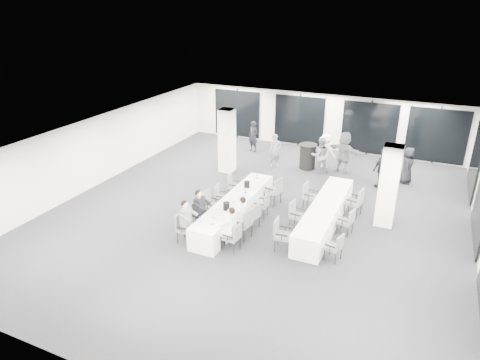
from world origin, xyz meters
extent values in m
cube|color=#222227|center=(0.00, 0.00, -0.01)|extent=(14.00, 16.00, 0.02)
cube|color=white|center=(0.00, 0.00, 2.81)|extent=(14.00, 16.00, 0.02)
cube|color=silver|center=(-7.01, 0.00, 1.40)|extent=(0.02, 16.00, 2.80)
cube|color=silver|center=(0.00, 8.01, 1.40)|extent=(14.00, 0.02, 2.80)
cube|color=silver|center=(0.00, -8.01, 1.40)|extent=(14.00, 0.02, 2.80)
cube|color=black|center=(0.00, 7.94, 1.35)|extent=(13.60, 0.06, 2.50)
cube|color=white|center=(-2.80, 3.20, 1.40)|extent=(0.60, 0.60, 2.80)
cube|color=white|center=(4.20, 1.00, 1.40)|extent=(0.60, 0.60, 2.80)
cube|color=white|center=(-0.56, -0.77, 0.38)|extent=(0.90, 5.00, 0.75)
cube|color=white|center=(2.37, 0.12, 0.38)|extent=(0.90, 5.00, 0.75)
cylinder|color=black|center=(0.35, 4.98, 0.56)|extent=(0.71, 0.71, 1.11)
cylinder|color=black|center=(0.35, 4.98, 1.11)|extent=(0.81, 0.81, 0.02)
cube|color=#57595F|center=(-1.31, -2.81, 0.45)|extent=(0.46, 0.48, 0.08)
cube|color=#57595F|center=(-1.53, -2.81, 0.72)|extent=(0.06, 0.46, 0.46)
cylinder|color=black|center=(-1.51, -2.61, 0.21)|extent=(0.04, 0.04, 0.41)
cylinder|color=black|center=(-1.51, -3.01, 0.21)|extent=(0.04, 0.04, 0.41)
cylinder|color=black|center=(-1.11, -2.61, 0.21)|extent=(0.04, 0.04, 0.41)
cylinder|color=black|center=(-1.11, -3.01, 0.21)|extent=(0.04, 0.04, 0.41)
cube|color=black|center=(-1.31, -2.56, 0.62)|extent=(0.34, 0.04, 0.04)
cube|color=black|center=(-1.31, -3.06, 0.62)|extent=(0.34, 0.04, 0.04)
cube|color=#57595F|center=(-1.31, -1.95, 0.45)|extent=(0.46, 0.48, 0.08)
cube|color=#57595F|center=(-1.53, -1.95, 0.71)|extent=(0.07, 0.46, 0.46)
cylinder|color=black|center=(-1.50, -1.75, 0.20)|extent=(0.04, 0.04, 0.41)
cylinder|color=black|center=(-1.51, -2.14, 0.20)|extent=(0.04, 0.04, 0.41)
cylinder|color=black|center=(-1.11, -1.76, 0.20)|extent=(0.04, 0.04, 0.41)
cylinder|color=black|center=(-1.11, -2.15, 0.20)|extent=(0.04, 0.04, 0.41)
cube|color=black|center=(-1.30, -1.70, 0.61)|extent=(0.34, 0.05, 0.04)
cube|color=black|center=(-1.31, -2.20, 0.61)|extent=(0.34, 0.05, 0.04)
cube|color=#57595F|center=(-1.31, -1.08, 0.47)|extent=(0.53, 0.55, 0.08)
cube|color=#57595F|center=(-1.54, -1.06, 0.76)|extent=(0.11, 0.49, 0.49)
cylinder|color=black|center=(-1.50, -0.85, 0.22)|extent=(0.04, 0.04, 0.43)
cylinder|color=black|center=(-1.54, -1.27, 0.22)|extent=(0.04, 0.04, 0.43)
cylinder|color=black|center=(-1.08, -0.90, 0.22)|extent=(0.04, 0.04, 0.43)
cylinder|color=black|center=(-1.12, -1.31, 0.22)|extent=(0.04, 0.04, 0.43)
cube|color=black|center=(-1.28, -0.82, 0.65)|extent=(0.36, 0.08, 0.04)
cube|color=black|center=(-1.34, -1.35, 0.65)|extent=(0.36, 0.08, 0.04)
cube|color=#57595F|center=(-1.31, -0.27, 0.43)|extent=(0.51, 0.52, 0.08)
cube|color=#57595F|center=(-1.51, -0.30, 0.68)|extent=(0.13, 0.44, 0.44)
cylinder|color=black|center=(-1.53, -0.11, 0.19)|extent=(0.03, 0.03, 0.39)
cylinder|color=black|center=(-1.46, -0.48, 0.19)|extent=(0.03, 0.03, 0.39)
cylinder|color=black|center=(-1.15, -0.05, 0.19)|extent=(0.03, 0.03, 0.39)
cylinder|color=black|center=(-1.09, -0.42, 0.19)|extent=(0.03, 0.03, 0.39)
cube|color=black|center=(-1.35, -0.03, 0.59)|extent=(0.32, 0.09, 0.04)
cube|color=black|center=(-1.27, -0.50, 0.59)|extent=(0.32, 0.09, 0.04)
cube|color=#57595F|center=(-1.31, 0.82, 0.44)|extent=(0.50, 0.52, 0.08)
cube|color=#57595F|center=(-1.52, 0.79, 0.71)|extent=(0.11, 0.46, 0.45)
cylinder|color=black|center=(-1.53, 0.99, 0.20)|extent=(0.04, 0.04, 0.40)
cylinder|color=black|center=(-1.48, 0.60, 0.20)|extent=(0.04, 0.04, 0.40)
cylinder|color=black|center=(-1.14, 1.03, 0.20)|extent=(0.04, 0.04, 0.40)
cylinder|color=black|center=(-1.09, 0.65, 0.20)|extent=(0.04, 0.04, 0.40)
cube|color=black|center=(-1.34, 1.06, 0.61)|extent=(0.34, 0.08, 0.04)
cube|color=black|center=(-1.28, 0.57, 0.61)|extent=(0.34, 0.08, 0.04)
cube|color=#57595F|center=(0.19, -2.64, 0.43)|extent=(0.48, 0.50, 0.08)
cube|color=#57595F|center=(0.40, -2.66, 0.69)|extent=(0.10, 0.44, 0.44)
cylinder|color=black|center=(0.36, -2.85, 0.20)|extent=(0.03, 0.03, 0.39)
cylinder|color=black|center=(0.40, -2.47, 0.20)|extent=(0.03, 0.03, 0.39)
cylinder|color=black|center=(-0.02, -2.82, 0.20)|extent=(0.03, 0.03, 0.39)
cylinder|color=black|center=(0.02, -2.44, 0.20)|extent=(0.03, 0.03, 0.39)
cube|color=black|center=(0.17, -2.88, 0.59)|extent=(0.33, 0.07, 0.04)
cube|color=black|center=(0.21, -2.41, 0.59)|extent=(0.33, 0.07, 0.04)
cube|color=#57595F|center=(0.19, -1.85, 0.49)|extent=(0.58, 0.60, 0.09)
cube|color=#57595F|center=(0.43, -1.89, 0.78)|extent=(0.15, 0.51, 0.50)
cylinder|color=black|center=(0.37, -2.10, 0.22)|extent=(0.04, 0.04, 0.45)
cylinder|color=black|center=(0.44, -1.67, 0.22)|extent=(0.04, 0.04, 0.45)
cylinder|color=black|center=(-0.06, -2.03, 0.22)|extent=(0.04, 0.04, 0.45)
cylinder|color=black|center=(0.01, -1.60, 0.22)|extent=(0.04, 0.04, 0.45)
cube|color=black|center=(0.15, -2.12, 0.68)|extent=(0.37, 0.10, 0.04)
cube|color=black|center=(0.24, -1.58, 0.68)|extent=(0.37, 0.10, 0.04)
cube|color=#57595F|center=(0.19, -1.11, 0.43)|extent=(0.55, 0.56, 0.08)
cube|color=#57595F|center=(0.40, -1.16, 0.70)|extent=(0.17, 0.44, 0.44)
cylinder|color=black|center=(0.33, -1.34, 0.20)|extent=(0.03, 0.03, 0.40)
cylinder|color=black|center=(0.43, -0.97, 0.20)|extent=(0.03, 0.03, 0.40)
cylinder|color=black|center=(-0.04, -1.25, 0.20)|extent=(0.03, 0.03, 0.40)
cylinder|color=black|center=(0.05, -0.87, 0.20)|extent=(0.03, 0.03, 0.40)
cube|color=black|center=(0.13, -1.34, 0.60)|extent=(0.33, 0.12, 0.04)
cube|color=black|center=(0.25, -0.87, 0.60)|extent=(0.33, 0.12, 0.04)
cube|color=#57595F|center=(0.19, -0.24, 0.42)|extent=(0.44, 0.45, 0.08)
cube|color=#57595F|center=(0.40, -0.24, 0.68)|extent=(0.06, 0.43, 0.43)
cylinder|color=black|center=(0.38, -0.43, 0.19)|extent=(0.03, 0.03, 0.39)
cylinder|color=black|center=(0.38, -0.05, 0.19)|extent=(0.03, 0.03, 0.39)
cylinder|color=black|center=(0.00, -0.43, 0.19)|extent=(0.03, 0.03, 0.39)
cylinder|color=black|center=(0.00, -0.05, 0.19)|extent=(0.03, 0.03, 0.39)
cube|color=black|center=(0.19, -0.47, 0.58)|extent=(0.32, 0.04, 0.04)
cube|color=black|center=(0.19, 0.00, 0.58)|extent=(0.32, 0.04, 0.04)
cube|color=#57595F|center=(0.19, 0.94, 0.49)|extent=(0.61, 0.63, 0.09)
cube|color=#57595F|center=(0.42, 0.89, 0.78)|extent=(0.18, 0.50, 0.50)
cylinder|color=black|center=(0.35, 0.68, 0.22)|extent=(0.04, 0.04, 0.45)
cylinder|color=black|center=(0.45, 1.10, 0.22)|extent=(0.04, 0.04, 0.45)
cylinder|color=black|center=(-0.07, 0.78, 0.22)|extent=(0.04, 0.04, 0.45)
cylinder|color=black|center=(0.03, 1.21, 0.22)|extent=(0.04, 0.04, 0.45)
cube|color=black|center=(0.13, 0.68, 0.68)|extent=(0.37, 0.13, 0.04)
cube|color=black|center=(0.26, 1.21, 0.68)|extent=(0.37, 0.13, 0.04)
cube|color=#57595F|center=(1.62, -1.99, 0.48)|extent=(0.54, 0.56, 0.09)
cube|color=#57595F|center=(1.38, -2.01, 0.77)|extent=(0.11, 0.49, 0.49)
cylinder|color=black|center=(1.38, -1.80, 0.22)|extent=(0.04, 0.04, 0.44)
cylinder|color=black|center=(1.43, -2.22, 0.22)|extent=(0.04, 0.04, 0.44)
cylinder|color=black|center=(1.81, -1.76, 0.22)|extent=(0.04, 0.04, 0.44)
cylinder|color=black|center=(1.85, -2.18, 0.22)|extent=(0.04, 0.04, 0.44)
cube|color=black|center=(1.59, -1.73, 0.66)|extent=(0.36, 0.08, 0.04)
cube|color=black|center=(1.64, -2.26, 0.66)|extent=(0.36, 0.08, 0.04)
cube|color=#57595F|center=(1.62, -0.52, 0.45)|extent=(0.50, 0.52, 0.08)
cube|color=#57595F|center=(1.40, -0.50, 0.72)|extent=(0.10, 0.46, 0.46)
cylinder|color=black|center=(1.44, -0.30, 0.20)|extent=(0.04, 0.04, 0.41)
cylinder|color=black|center=(1.40, -0.70, 0.20)|extent=(0.04, 0.04, 0.41)
cylinder|color=black|center=(1.83, -0.34, 0.20)|extent=(0.04, 0.04, 0.41)
cylinder|color=black|center=(1.80, -0.74, 0.20)|extent=(0.04, 0.04, 0.41)
cube|color=black|center=(1.64, -0.27, 0.62)|extent=(0.34, 0.07, 0.04)
cube|color=black|center=(1.59, -0.77, 0.62)|extent=(0.34, 0.07, 0.04)
cube|color=#57595F|center=(1.62, 1.07, 0.46)|extent=(0.52, 0.54, 0.08)
cube|color=#57595F|center=(1.39, 1.09, 0.74)|extent=(0.11, 0.48, 0.47)
cylinder|color=black|center=(1.43, 1.29, 0.21)|extent=(0.04, 0.04, 0.42)
cylinder|color=black|center=(1.39, 0.88, 0.21)|extent=(0.04, 0.04, 0.42)
cylinder|color=black|center=(1.84, 1.25, 0.21)|extent=(0.04, 0.04, 0.42)
cylinder|color=black|center=(1.80, 0.84, 0.21)|extent=(0.04, 0.04, 0.42)
cube|color=black|center=(1.64, 1.32, 0.64)|extent=(0.35, 0.08, 0.04)
cube|color=black|center=(1.59, 0.81, 0.64)|extent=(0.35, 0.08, 0.04)
cube|color=#57595F|center=(3.12, -1.90, 0.41)|extent=(0.51, 0.53, 0.07)
cube|color=#57595F|center=(3.31, -1.95, 0.66)|extent=(0.16, 0.42, 0.42)
cylinder|color=black|center=(3.25, -2.12, 0.19)|extent=(0.03, 0.03, 0.37)
cylinder|color=black|center=(3.34, -1.77, 0.19)|extent=(0.03, 0.03, 0.37)
cylinder|color=black|center=(2.90, -2.03, 0.19)|extent=(0.03, 0.03, 0.37)
cylinder|color=black|center=(2.99, -1.67, 0.19)|extent=(0.03, 0.03, 0.37)
cube|color=black|center=(3.06, -2.12, 0.56)|extent=(0.31, 0.11, 0.04)
cube|color=black|center=(3.17, -1.68, 0.56)|extent=(0.31, 0.11, 0.04)
cube|color=#57595F|center=(3.12, -0.23, 0.43)|extent=(0.52, 0.54, 0.08)
cube|color=#57595F|center=(3.32, -0.28, 0.68)|extent=(0.15, 0.44, 0.43)
cylinder|color=black|center=(3.26, -0.46, 0.19)|extent=(0.03, 0.03, 0.39)
cylinder|color=black|center=(3.34, -0.09, 0.19)|extent=(0.03, 0.03, 0.39)
cylinder|color=black|center=(2.89, -0.38, 0.19)|extent=(0.03, 0.03, 0.39)
cylinder|color=black|center=(2.97, -0.01, 0.19)|extent=(0.03, 0.03, 0.39)
cube|color=black|center=(3.07, -0.46, 0.59)|extent=(0.32, 0.10, 0.04)
cube|color=black|center=(3.17, 0.00, 0.59)|extent=(0.32, 0.10, 0.04)
cube|color=#57595F|center=(3.12, 1.17, 0.49)|extent=(0.58, 0.60, 0.09)
cube|color=#57595F|center=(3.35, 1.13, 0.79)|extent=(0.15, 0.51, 0.50)
cylinder|color=black|center=(3.30, 0.92, 0.22)|extent=(0.04, 0.04, 0.45)
cylinder|color=black|center=(3.37, 1.35, 0.22)|extent=(0.04, 0.04, 0.45)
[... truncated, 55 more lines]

